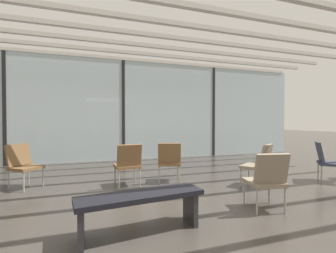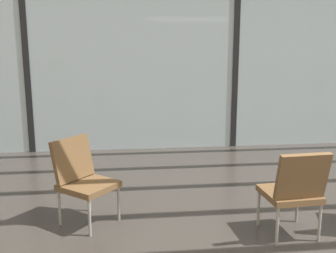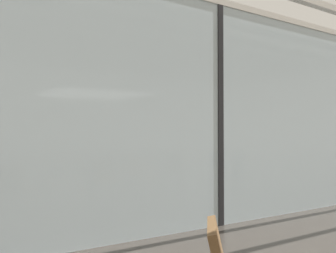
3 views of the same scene
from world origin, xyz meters
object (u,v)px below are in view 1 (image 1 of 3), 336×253
lounge_chair_0 (23,163)px  lounge_chair_3 (128,162)px  lounge_chair_6 (169,160)px  lounge_chair_1 (259,163)px  lounge_chair_4 (267,178)px  lounge_chair_5 (326,159)px  waiting_bench (141,202)px  parked_airplane (101,109)px

lounge_chair_0 → lounge_chair_3: same height
lounge_chair_3 → lounge_chair_6: 0.90m
lounge_chair_1 → lounge_chair_6: 1.85m
lounge_chair_0 → lounge_chair_4: (3.72, -2.56, 0.00)m
lounge_chair_0 → lounge_chair_3: bearing=-66.2°
lounge_chair_5 → lounge_chair_4: bearing=154.6°
lounge_chair_1 → lounge_chair_4: 1.34m
lounge_chair_3 → waiting_bench: 2.06m
lounge_chair_3 → lounge_chair_6: size_ratio=1.00×
lounge_chair_4 → waiting_bench: 1.89m
lounge_chair_0 → lounge_chair_4: 4.52m
waiting_bench → parked_airplane: bearing=83.3°
lounge_chair_5 → lounge_chair_1: bearing=129.5°
waiting_bench → lounge_chair_6: bearing=56.4°
lounge_chair_3 → lounge_chair_5: bearing=162.9°
lounge_chair_6 → waiting_bench: lounge_chair_6 is taller
parked_airplane → lounge_chair_6: bearing=-81.8°
lounge_chair_5 → lounge_chair_6: bearing=115.4°
parked_airplane → lounge_chair_6: 7.61m
lounge_chair_6 → parked_airplane: bearing=-64.8°
lounge_chair_3 → lounge_chair_6: (0.90, 0.06, 0.00)m
lounge_chair_0 → lounge_chair_1: (4.50, -1.47, 0.00)m
lounge_chair_6 → waiting_bench: size_ratio=0.57×
lounge_chair_0 → lounge_chair_6: same height
lounge_chair_1 → lounge_chair_3: 2.65m
lounge_chair_6 → lounge_chair_1: bearing=166.5°
lounge_chair_5 → waiting_bench: lounge_chair_5 is taller
parked_airplane → lounge_chair_3: bearing=-88.7°
lounge_chair_0 → lounge_chair_3: size_ratio=1.00×
parked_airplane → lounge_chair_5: parked_airplane is taller
parked_airplane → lounge_chair_1: bearing=-72.3°
lounge_chair_5 → lounge_chair_0: bearing=118.6°
lounge_chair_0 → lounge_chair_4: bearing=-84.3°
parked_airplane → waiting_bench: 9.63m
lounge_chair_0 → lounge_chair_5: size_ratio=1.00×
lounge_chair_6 → lounge_chair_5: bearing=179.5°
waiting_bench → lounge_chair_0: bearing=118.0°
lounge_chair_0 → waiting_bench: lounge_chair_0 is taller
lounge_chair_0 → lounge_chair_4: same height
parked_airplane → lounge_chair_3: 7.60m
parked_airplane → lounge_chair_5: size_ratio=16.06×
lounge_chair_4 → lounge_chair_5: same height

